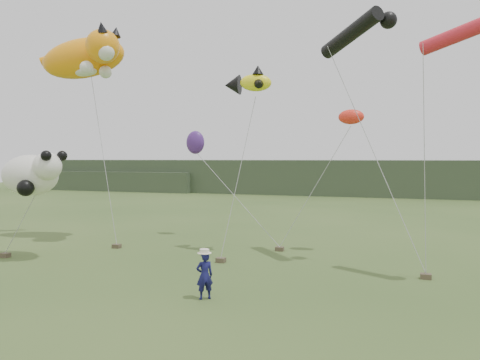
{
  "coord_description": "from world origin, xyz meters",
  "views": [
    {
      "loc": [
        6.55,
        -12.67,
        4.21
      ],
      "look_at": [
        1.2,
        3.0,
        3.44
      ],
      "focal_mm": 35.0,
      "sensor_mm": 36.0,
      "label": 1
    }
  ],
  "objects": [
    {
      "name": "misc_kites",
      "position": [
        -0.96,
        9.89,
        5.42
      ],
      "size": [
        9.53,
        2.68,
        1.93
      ],
      "color": "#FF301F",
      "rests_on": "ground"
    },
    {
      "name": "headland",
      "position": [
        -3.11,
        44.69,
        1.92
      ],
      "size": [
        90.0,
        13.0,
        4.0
      ],
      "color": "#2D3D28",
      "rests_on": "ground"
    },
    {
      "name": "festival_attendant",
      "position": [
        1.09,
        0.05,
        0.71
      ],
      "size": [
        0.62,
        0.59,
        1.42
      ],
      "primitive_type": "imported",
      "rotation": [
        0.0,
        0.0,
        3.83
      ],
      "color": "#15154F",
      "rests_on": "ground"
    },
    {
      "name": "tube_kites",
      "position": [
        6.27,
        6.11,
        9.01
      ],
      "size": [
        6.79,
        4.46,
        2.1
      ],
      "color": "black",
      "rests_on": "ground"
    },
    {
      "name": "panda_kite",
      "position": [
        -7.99,
        3.01,
        3.54
      ],
      "size": [
        3.05,
        1.97,
        1.89
      ],
      "color": "white",
      "rests_on": "ground"
    },
    {
      "name": "cat_kite",
      "position": [
        -8.59,
        7.58,
        9.41
      ],
      "size": [
        5.84,
        3.32,
        2.69
      ],
      "color": "orange",
      "rests_on": "ground"
    },
    {
      "name": "sandbag_anchors",
      "position": [
        -1.31,
        5.23,
        0.09
      ],
      "size": [
        17.1,
        5.42,
        0.19
      ],
      "color": "brown",
      "rests_on": "ground"
    },
    {
      "name": "ground",
      "position": [
        0.0,
        0.0,
        0.0
      ],
      "size": [
        120.0,
        120.0,
        0.0
      ],
      "primitive_type": "plane",
      "color": "#385123",
      "rests_on": "ground"
    },
    {
      "name": "fish_kite",
      "position": [
        0.11,
        7.14,
        7.54
      ],
      "size": [
        2.33,
        1.56,
        1.2
      ],
      "color": "yellow",
      "rests_on": "ground"
    }
  ]
}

